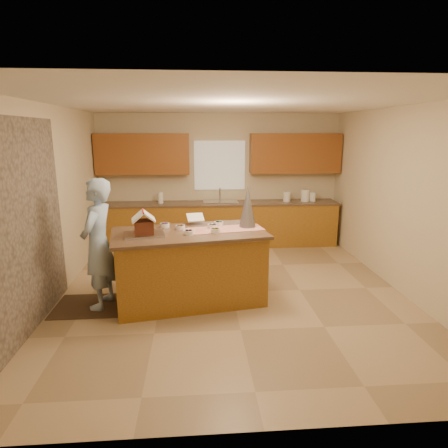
{
  "coord_description": "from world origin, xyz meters",
  "views": [
    {
      "loc": [
        -0.52,
        -5.31,
        2.32
      ],
      "look_at": [
        -0.1,
        0.2,
        1.0
      ],
      "focal_mm": 30.77,
      "sensor_mm": 36.0,
      "label": 1
    }
  ],
  "objects_px": {
    "boy": "(98,244)",
    "gingerbread_house": "(144,225)",
    "island_base": "(190,268)",
    "tinsel_tree": "(248,206)"
  },
  "relations": [
    {
      "from": "island_base",
      "to": "boy",
      "type": "height_order",
      "value": "boy"
    },
    {
      "from": "tinsel_tree",
      "to": "gingerbread_house",
      "type": "bearing_deg",
      "value": -165.75
    },
    {
      "from": "boy",
      "to": "gingerbread_house",
      "type": "relative_size",
      "value": 4.94
    },
    {
      "from": "island_base",
      "to": "gingerbread_house",
      "type": "xyz_separation_m",
      "value": [
        -0.58,
        -0.16,
        0.67
      ]
    },
    {
      "from": "gingerbread_house",
      "to": "boy",
      "type": "bearing_deg",
      "value": 174.5
    },
    {
      "from": "tinsel_tree",
      "to": "boy",
      "type": "bearing_deg",
      "value": -171.58
    },
    {
      "from": "island_base",
      "to": "boy",
      "type": "relative_size",
      "value": 1.13
    },
    {
      "from": "boy",
      "to": "gingerbread_house",
      "type": "xyz_separation_m",
      "value": [
        0.61,
        -0.06,
        0.26
      ]
    },
    {
      "from": "island_base",
      "to": "boy",
      "type": "xyz_separation_m",
      "value": [
        -1.2,
        -0.1,
        0.4
      ]
    },
    {
      "from": "island_base",
      "to": "tinsel_tree",
      "type": "relative_size",
      "value": 3.27
    }
  ]
}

